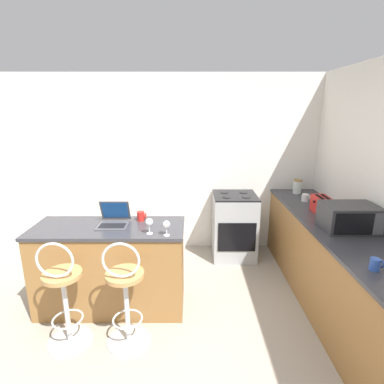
# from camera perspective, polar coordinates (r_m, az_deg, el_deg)

# --- Properties ---
(ground_plane) EXTENTS (20.00, 20.00, 0.00)m
(ground_plane) POSITION_cam_1_polar(r_m,az_deg,el_deg) (2.90, -11.34, -31.23)
(ground_plane) COLOR gray
(wall_back) EXTENTS (12.00, 0.06, 2.60)m
(wall_back) POSITION_cam_1_polar(r_m,az_deg,el_deg) (4.51, -6.25, 5.12)
(wall_back) COLOR silver
(wall_back) RESTS_ON ground_plane
(breakfast_bar) EXTENTS (1.56, 0.62, 0.94)m
(breakfast_bar) POSITION_cam_1_polar(r_m,az_deg,el_deg) (3.41, -15.15, -13.64)
(breakfast_bar) COLOR olive
(breakfast_bar) RESTS_ON ground_plane
(counter_right) EXTENTS (0.66, 2.97, 0.94)m
(counter_right) POSITION_cam_1_polar(r_m,az_deg,el_deg) (3.67, 25.12, -12.51)
(counter_right) COLOR olive
(counter_right) RESTS_ON ground_plane
(bar_stool_near) EXTENTS (0.40, 0.40, 1.05)m
(bar_stool_near) POSITION_cam_1_polar(r_m,az_deg,el_deg) (3.03, -23.26, -17.73)
(bar_stool_near) COLOR silver
(bar_stool_near) RESTS_ON ground_plane
(bar_stool_far) EXTENTS (0.40, 0.40, 1.05)m
(bar_stool_far) POSITION_cam_1_polar(r_m,az_deg,el_deg) (2.87, -12.57, -18.75)
(bar_stool_far) COLOR silver
(bar_stool_far) RESTS_ON ground_plane
(laptop) EXTENTS (0.31, 0.30, 0.24)m
(laptop) POSITION_cam_1_polar(r_m,az_deg,el_deg) (3.24, -14.71, -4.94)
(laptop) COLOR #47474C
(laptop) RESTS_ON breakfast_bar
(microwave) EXTENTS (0.51, 0.38, 0.26)m
(microwave) POSITION_cam_1_polar(r_m,az_deg,el_deg) (3.35, 27.72, -4.31)
(microwave) COLOR #2D2D30
(microwave) RESTS_ON counter_right
(toaster) EXTENTS (0.18, 0.28, 0.20)m
(toaster) POSITION_cam_1_polar(r_m,az_deg,el_deg) (3.78, 23.42, -2.24)
(toaster) COLOR red
(toaster) RESTS_ON counter_right
(stove_range) EXTENTS (0.61, 0.61, 0.94)m
(stove_range) POSITION_cam_1_polar(r_m,az_deg,el_deg) (4.42, 7.97, -6.40)
(stove_range) COLOR #9EA3A8
(stove_range) RESTS_ON ground_plane
(storage_jar) EXTENTS (0.12, 0.12, 0.20)m
(storage_jar) POSITION_cam_1_polar(r_m,az_deg,el_deg) (4.54, 19.40, 1.01)
(storage_jar) COLOR silver
(storage_jar) RESTS_ON counter_right
(mug_blue) EXTENTS (0.09, 0.07, 0.09)m
(mug_blue) POSITION_cam_1_polar(r_m,az_deg,el_deg) (2.67, 31.52, -11.66)
(mug_blue) COLOR #2D51AD
(mug_blue) RESTS_ON counter_right
(mug_red) EXTENTS (0.10, 0.08, 0.10)m
(mug_red) POSITION_cam_1_polar(r_m,az_deg,el_deg) (3.28, -9.70, -4.54)
(mug_red) COLOR red
(mug_red) RESTS_ON breakfast_bar
(mug_white) EXTENTS (0.10, 0.09, 0.09)m
(mug_white) POSITION_cam_1_polar(r_m,az_deg,el_deg) (4.20, 20.75, -1.00)
(mug_white) COLOR white
(mug_white) RESTS_ON counter_right
(wine_glass_tall) EXTENTS (0.07, 0.07, 0.15)m
(wine_glass_tall) POSITION_cam_1_polar(r_m,az_deg,el_deg) (2.85, -4.91, -6.27)
(wine_glass_tall) COLOR silver
(wine_glass_tall) RESTS_ON breakfast_bar
(wine_glass_short) EXTENTS (0.07, 0.07, 0.16)m
(wine_glass_short) POSITION_cam_1_polar(r_m,az_deg,el_deg) (2.91, -8.19, -5.79)
(wine_glass_short) COLOR silver
(wine_glass_short) RESTS_ON breakfast_bar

